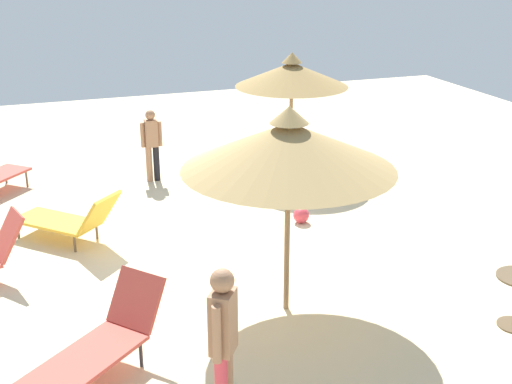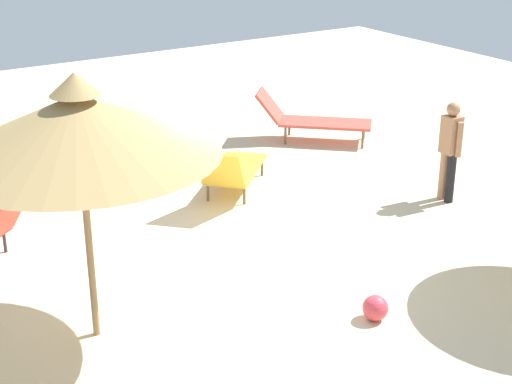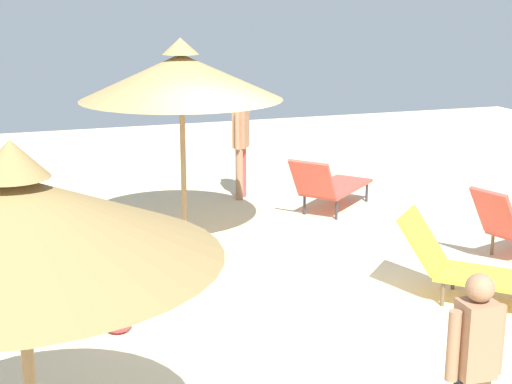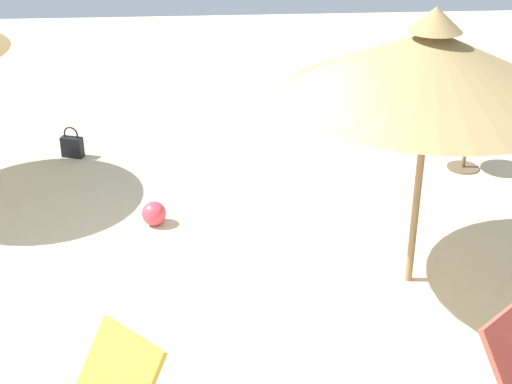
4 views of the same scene
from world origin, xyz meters
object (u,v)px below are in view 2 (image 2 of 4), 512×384
Objects in this scene: lounge_chair_far_right at (310,118)px; beach_ball at (375,308)px; lounge_chair_far_left at (118,153)px; parasol_umbrella_near_left at (78,125)px; person_standing_edge at (450,147)px; lounge_chair_center at (231,169)px.

lounge_chair_far_right is 6.87× the size of beach_ball.
lounge_chair_far_left is 6.98× the size of beach_ball.
parasol_umbrella_near_left reaches higher than person_standing_edge.
lounge_chair_far_right is (5.76, 4.04, -1.89)m from parasol_umbrella_near_left.
lounge_chair_far_right is at bearing 90.58° from person_standing_edge.
lounge_chair_center is at bearing -53.78° from lounge_chair_far_left.
parasol_umbrella_near_left is 6.01m from person_standing_edge.
lounge_chair_far_right is 3.71m from lounge_chair_far_left.
parasol_umbrella_near_left is 4.51m from lounge_chair_center.
lounge_chair_far_left is at bearing 126.22° from lounge_chair_center.
lounge_chair_center is 0.92× the size of lounge_chair_far_right.
lounge_chair_center is 2.96m from lounge_chair_far_right.
parasol_umbrella_near_left reaches higher than lounge_chair_far_right.
lounge_chair_center is at bearing 82.39° from beach_ball.
lounge_chair_center is 0.90× the size of lounge_chair_far_left.
parasol_umbrella_near_left reaches higher than beach_ball.
lounge_chair_center is at bearing 38.71° from parasol_umbrella_near_left.
parasol_umbrella_near_left is at bearing -116.35° from lounge_chair_far_left.
lounge_chair_center is 3.24m from person_standing_edge.
person_standing_edge is (0.03, -3.38, 0.42)m from lounge_chair_far_right.
beach_ball is (2.67, -1.36, -2.17)m from parasol_umbrella_near_left.
person_standing_edge is at bearing 6.56° from parasol_umbrella_near_left.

